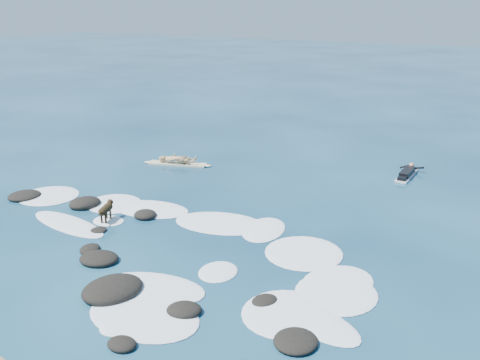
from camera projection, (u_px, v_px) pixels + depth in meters
The scene contains 6 objects.
ground at pixel (144, 238), 16.60m from camera, with size 160.00×160.00×0.00m, color #0A2642.
reef_rocks at pixel (71, 255), 15.29m from camera, with size 14.38×7.06×0.53m.
breaking_foam at pixel (194, 252), 15.66m from camera, with size 14.59×8.07×0.12m.
standing_surfer_rig at pixel (177, 150), 23.64m from camera, with size 3.06×1.28×1.77m.
paddling_surfer_rig at pixel (407, 173), 22.29m from camera, with size 1.04×2.31×0.40m.
dog at pixel (106, 209), 17.65m from camera, with size 0.48×1.06×0.69m.
Camera 1 is at (9.78, -11.93, 7.04)m, focal length 40.00 mm.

